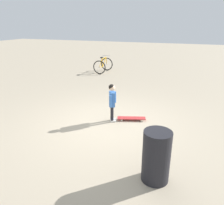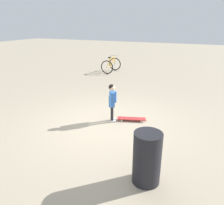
{
  "view_description": "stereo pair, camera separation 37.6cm",
  "coord_description": "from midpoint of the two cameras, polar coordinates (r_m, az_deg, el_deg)",
  "views": [
    {
      "loc": [
        -4.97,
        -1.99,
        2.6
      ],
      "look_at": [
        0.22,
        -0.06,
        0.55
      ],
      "focal_mm": 35.0,
      "sensor_mm": 36.0,
      "label": 1
    },
    {
      "loc": [
        -4.83,
        -2.34,
        2.6
      ],
      "look_at": [
        0.22,
        -0.06,
        0.55
      ],
      "focal_mm": 35.0,
      "sensor_mm": 36.0,
      "label": 2
    }
  ],
  "objects": [
    {
      "name": "ground_plane",
      "position": [
        5.95,
        0.39,
        -5.58
      ],
      "size": [
        50.0,
        50.0,
        0.0
      ],
      "primitive_type": "plane",
      "color": "tan"
    },
    {
      "name": "child_person",
      "position": [
        5.86,
        1.85,
        0.95
      ],
      "size": [
        0.41,
        0.25,
        1.06
      ],
      "color": "black",
      "rests_on": "ground"
    },
    {
      "name": "skateboard",
      "position": [
        6.14,
        6.9,
        -4.26
      ],
      "size": [
        0.42,
        0.8,
        0.07
      ],
      "color": "#B22D2D",
      "rests_on": "ground"
    },
    {
      "name": "bicycle_mid",
      "position": [
        12.11,
        0.67,
        9.75
      ],
      "size": [
        1.08,
        0.73,
        0.85
      ],
      "color": "black",
      "rests_on": "ground"
    },
    {
      "name": "trash_bin",
      "position": [
        3.83,
        11.98,
        -14.05
      ],
      "size": [
        0.48,
        0.48,
        0.93
      ],
      "primitive_type": "cylinder",
      "color": "black",
      "rests_on": "ground"
    }
  ]
}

